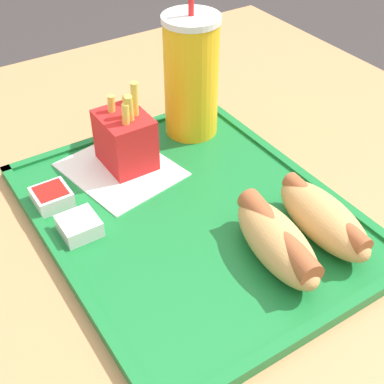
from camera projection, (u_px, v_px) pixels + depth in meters
food_tray at (192, 215)px, 0.62m from camera, size 0.40×0.32×0.01m
paper_napkin at (121, 170)px, 0.68m from camera, size 0.16×0.14×0.00m
soda_cup at (191, 76)px, 0.70m from camera, size 0.07×0.07×0.20m
hot_dog_far at (323, 218)px, 0.57m from camera, size 0.14×0.06×0.05m
hot_dog_near at (277, 240)px, 0.54m from camera, size 0.14×0.07×0.05m
fries_carton at (126, 139)px, 0.67m from camera, size 0.07×0.06×0.11m
sauce_cup_mayo at (79, 225)px, 0.58m from camera, size 0.04×0.04×0.02m
sauce_cup_ketchup at (52, 197)px, 0.62m from camera, size 0.04×0.04×0.02m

